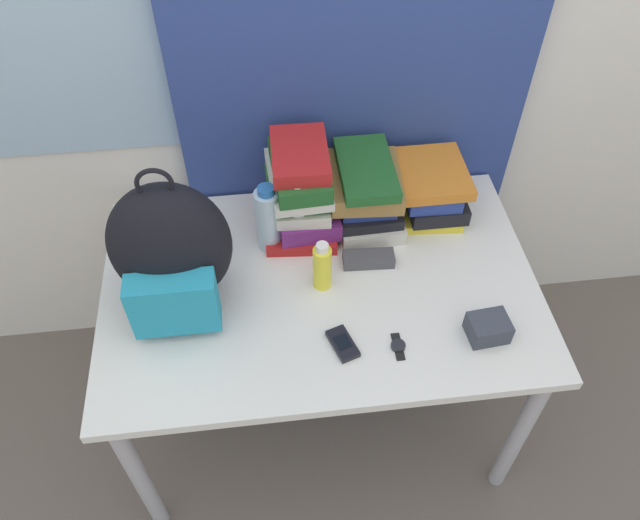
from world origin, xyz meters
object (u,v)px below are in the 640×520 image
object	(u,v)px
sunglasses_case	(369,259)
wristwatch	(398,346)
book_stack_center	(365,193)
book_stack_right	(431,190)
sports_bottle	(298,212)
camera_pouch	(488,328)
cell_phone	(343,344)
sunscreen_bottle	(322,267)
backpack	(171,251)
book_stack_left	(301,190)
water_bottle	(268,219)

from	to	relation	value
sunglasses_case	wristwatch	distance (m)	0.30
book_stack_center	book_stack_right	xyz separation A→B (m)	(0.21, 0.01, -0.02)
sports_bottle	camera_pouch	world-z (taller)	sports_bottle
cell_phone	wristwatch	world-z (taller)	cell_phone
book_stack_right	cell_phone	distance (m)	0.59
wristwatch	sunscreen_bottle	bearing A→B (deg)	126.04
backpack	book_stack_left	distance (m)	0.45
book_stack_center	sunscreen_bottle	xyz separation A→B (m)	(-0.16, -0.25, -0.03)
water_bottle	sunscreen_bottle	size ratio (longest dim) A/B	1.40
water_bottle	wristwatch	distance (m)	0.52
sunglasses_case	cell_phone	bearing A→B (deg)	-112.76
book_stack_left	sunglasses_case	size ratio (longest dim) A/B	1.98
water_bottle	book_stack_center	bearing A→B (deg)	14.97
cell_phone	sunglasses_case	size ratio (longest dim) A/B	0.75
sports_bottle	sunscreen_bottle	bearing A→B (deg)	-73.70
water_bottle	sunscreen_bottle	xyz separation A→B (m)	(0.14, -0.17, -0.03)
book_stack_left	cell_phone	bearing A→B (deg)	-82.74
cell_phone	sunglasses_case	distance (m)	0.30
backpack	book_stack_center	distance (m)	0.62
water_bottle	camera_pouch	world-z (taller)	water_bottle
backpack	water_bottle	distance (m)	0.32
book_stack_left	cell_phone	distance (m)	0.49
sunglasses_case	camera_pouch	distance (m)	0.40
book_stack_center	camera_pouch	size ratio (longest dim) A/B	2.59
backpack	book_stack_center	bearing A→B (deg)	24.06
book_stack_right	sunscreen_bottle	xyz separation A→B (m)	(-0.37, -0.26, -0.01)
sunscreen_bottle	cell_phone	size ratio (longest dim) A/B	1.44
backpack	book_stack_right	world-z (taller)	backpack
wristwatch	sunglasses_case	bearing A→B (deg)	95.29
book_stack_right	sports_bottle	xyz separation A→B (m)	(-0.42, -0.09, 0.04)
book_stack_right	sunglasses_case	bearing A→B (deg)	-138.88
water_bottle	sunglasses_case	distance (m)	0.32
book_stack_center	wristwatch	size ratio (longest dim) A/B	3.40
sunglasses_case	wristwatch	xyz separation A→B (m)	(0.03, -0.30, -0.01)
book_stack_right	sunglasses_case	xyz separation A→B (m)	(-0.22, -0.20, -0.07)
sunglasses_case	camera_pouch	world-z (taller)	camera_pouch
book_stack_right	water_bottle	world-z (taller)	water_bottle
book_stack_center	wristwatch	world-z (taller)	book_stack_center
book_stack_center	book_stack_right	bearing A→B (deg)	2.06
backpack	sunglasses_case	xyz separation A→B (m)	(0.54, 0.06, -0.17)
book_stack_center	water_bottle	world-z (taller)	water_bottle
book_stack_left	water_bottle	world-z (taller)	book_stack_left
book_stack_left	sunscreen_bottle	world-z (taller)	book_stack_left
book_stack_right	water_bottle	distance (m)	0.51
book_stack_center	wristwatch	distance (m)	0.50
sunscreen_bottle	wristwatch	xyz separation A→B (m)	(0.17, -0.24, -0.07)
sunglasses_case	wristwatch	world-z (taller)	sunglasses_case
backpack	sunglasses_case	bearing A→B (deg)	6.33
book_stack_left	camera_pouch	bearing A→B (deg)	-47.21
book_stack_right	sunglasses_case	size ratio (longest dim) A/B	1.58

